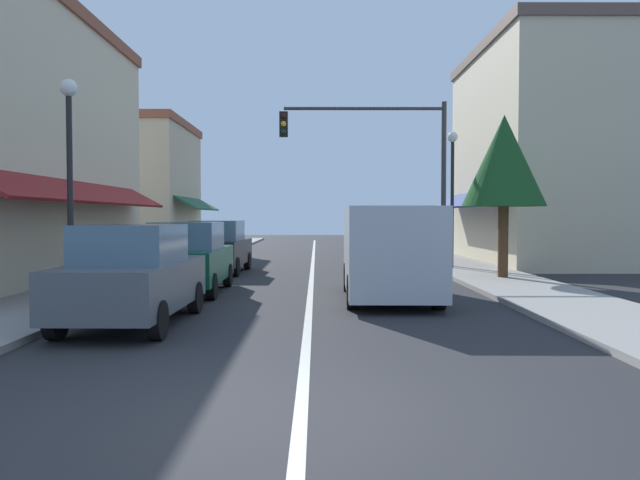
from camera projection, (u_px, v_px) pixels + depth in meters
The scene contains 14 objects.
ground_plane at pixel (313, 267), 23.70m from camera, with size 80.00×80.00×0.00m, color #28282B.
sidewalk_left at pixel (167, 265), 23.66m from camera, with size 2.60×56.00×0.12m, color gray.
sidewalk_right at pixel (457, 265), 23.73m from camera, with size 2.60×56.00×0.12m, color gray.
lane_center_stripe at pixel (313, 267), 23.70m from camera, with size 0.14×52.00×0.01m, color silver.
storefront_right_block at pixel (550, 155), 25.58m from camera, with size 7.19×10.20×8.88m.
storefront_far_left at pixel (145, 187), 33.51m from camera, with size 5.83×8.20×6.95m.
parked_car_nearest_left at pixel (133, 275), 10.93m from camera, with size 1.84×4.13×1.77m.
parked_car_second_left at pixel (188, 258), 15.55m from camera, with size 1.80×4.11×1.77m.
parked_car_third_left at pixel (218, 247), 21.06m from camera, with size 1.87×4.15×1.77m.
van_in_lane at pixel (389, 250), 14.37m from camera, with size 2.09×5.22×2.12m.
traffic_signal_mast_arm at pixel (387, 153), 22.71m from camera, with size 6.07×0.50×6.08m.
street_lamp_left_near at pixel (69, 154), 12.96m from camera, with size 0.36×0.36×4.75m.
street_lamp_right_mid at pixel (452, 178), 21.68m from camera, with size 0.36×0.36×4.84m.
tree_right_near at pixel (504, 162), 18.34m from camera, with size 2.44×2.44×4.89m.
Camera 1 is at (0.15, -5.64, 1.92)m, focal length 35.09 mm.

